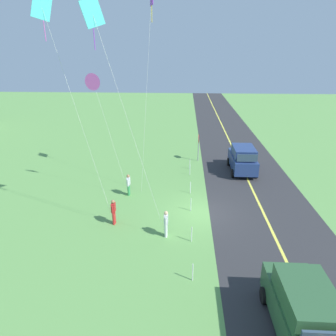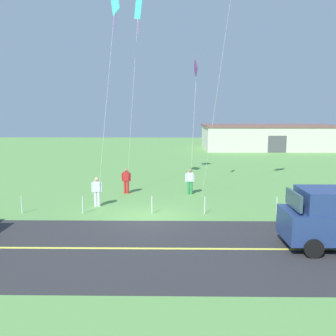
# 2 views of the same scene
# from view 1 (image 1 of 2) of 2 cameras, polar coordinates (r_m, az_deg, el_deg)

# --- Properties ---
(ground_plane) EXTENTS (120.00, 120.00, 0.10)m
(ground_plane) POSITION_cam_1_polar(r_m,az_deg,el_deg) (20.31, 6.22, -8.29)
(ground_plane) COLOR #60994C
(asphalt_road) EXTENTS (120.00, 7.00, 0.00)m
(asphalt_road) POSITION_cam_1_polar(r_m,az_deg,el_deg) (20.90, 17.35, -8.15)
(asphalt_road) COLOR #2D2D30
(asphalt_road) RESTS_ON ground
(road_centre_stripe) EXTENTS (120.00, 0.16, 0.00)m
(road_centre_stripe) POSITION_cam_1_polar(r_m,az_deg,el_deg) (20.90, 17.35, -8.14)
(road_centre_stripe) COLOR #E5E04C
(road_centre_stripe) RESTS_ON asphalt_road
(car_suv_foreground) EXTENTS (4.40, 2.12, 2.24)m
(car_suv_foreground) POSITION_cam_1_polar(r_m,az_deg,el_deg) (27.11, 13.66, 1.66)
(car_suv_foreground) COLOR navy
(car_suv_foreground) RESTS_ON ground
(car_parked_west_near) EXTENTS (4.40, 2.12, 2.24)m
(car_parked_west_near) POSITION_cam_1_polar(r_m,az_deg,el_deg) (13.04, 23.76, -22.91)
(car_parked_west_near) COLOR #2D5633
(car_parked_west_near) RESTS_ON ground
(stop_sign) EXTENTS (0.76, 0.08, 2.56)m
(stop_sign) POSITION_cam_1_polar(r_m,az_deg,el_deg) (28.94, 5.66, 4.73)
(stop_sign) COLOR gray
(stop_sign) RESTS_ON ground
(person_adult_near) EXTENTS (0.58, 0.22, 1.60)m
(person_adult_near) POSITION_cam_1_polar(r_m,az_deg,el_deg) (22.28, -7.32, -2.97)
(person_adult_near) COLOR #338C4C
(person_adult_near) RESTS_ON ground
(person_adult_companion) EXTENTS (0.58, 0.22, 1.60)m
(person_adult_companion) POSITION_cam_1_polar(r_m,az_deg,el_deg) (18.82, -10.04, -7.85)
(person_adult_companion) COLOR red
(person_adult_companion) RESTS_ON ground
(person_child_watcher) EXTENTS (0.58, 0.22, 1.60)m
(person_child_watcher) POSITION_cam_1_polar(r_m,az_deg,el_deg) (17.37, -0.38, -10.12)
(person_child_watcher) COLOR silver
(person_child_watcher) RESTS_ON ground
(kite_red_low) EXTENTS (0.70, 2.67, 8.47)m
(kite_red_low) POSITION_cam_1_polar(r_m,az_deg,el_deg) (21.46, -13.69, 15.19)
(kite_red_low) COLOR silver
(kite_red_low) RESTS_ON ground
(kite_blue_mid) EXTENTS (0.95, 3.53, 12.55)m
(kite_blue_mid) POSITION_cam_1_polar(r_m,az_deg,el_deg) (18.17, -22.08, 25.15)
(kite_blue_mid) COLOR silver
(kite_blue_mid) RESTS_ON ground
(kite_yellow_high) EXTENTS (1.02, 3.93, 12.15)m
(kite_yellow_high) POSITION_cam_1_polar(r_m,az_deg,el_deg) (16.15, -13.54, 25.27)
(kite_yellow_high) COLOR silver
(kite_yellow_high) RESTS_ON ground
(kite_green_far) EXTENTS (2.04, 1.00, 13.77)m
(kite_green_far) POSITION_cam_1_polar(r_m,az_deg,el_deg) (22.58, -3.12, 28.59)
(kite_green_far) COLOR silver
(kite_green_far) RESTS_ON ground
(fence_post_0) EXTENTS (0.05, 0.05, 0.90)m
(fence_post_0) POSITION_cam_1_polar(r_m,az_deg,el_deg) (14.72, 4.59, -18.69)
(fence_post_0) COLOR silver
(fence_post_0) RESTS_ON ground
(fence_post_1) EXTENTS (0.05, 0.05, 0.90)m
(fence_post_1) POSITION_cam_1_polar(r_m,az_deg,el_deg) (17.21, 4.40, -12.15)
(fence_post_1) COLOR silver
(fence_post_1) RESTS_ON ground
(fence_post_2) EXTENTS (0.05, 0.05, 0.90)m
(fence_post_2) POSITION_cam_1_polar(r_m,az_deg,el_deg) (20.22, 4.25, -6.76)
(fence_post_2) COLOR silver
(fence_post_2) RESTS_ON ground
(fence_post_3) EXTENTS (0.05, 0.05, 0.90)m
(fence_post_3) POSITION_cam_1_polar(r_m,az_deg,el_deg) (22.59, 4.17, -3.65)
(fence_post_3) COLOR silver
(fence_post_3) RESTS_ON ground
(fence_post_4) EXTENTS (0.05, 0.05, 0.90)m
(fence_post_4) POSITION_cam_1_polar(r_m,az_deg,el_deg) (25.90, 4.08, -0.35)
(fence_post_4) COLOR silver
(fence_post_4) RESTS_ON ground
(fence_post_5) EXTENTS (0.05, 0.05, 0.90)m
(fence_post_5) POSITION_cam_1_polar(r_m,az_deg,el_deg) (27.26, 4.05, 0.75)
(fence_post_5) COLOR silver
(fence_post_5) RESTS_ON ground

